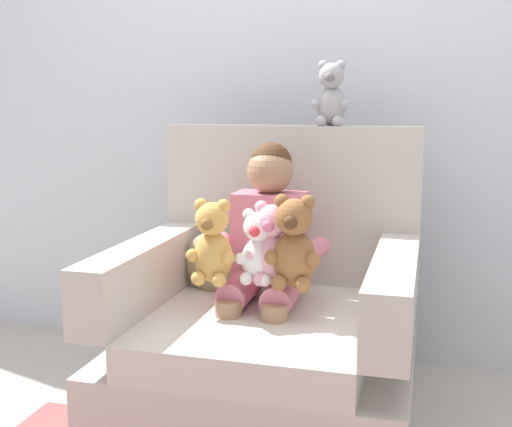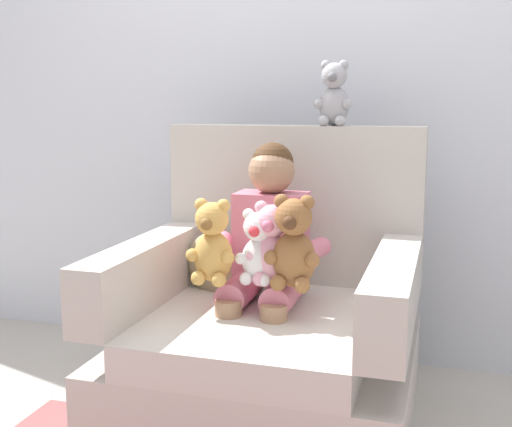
{
  "view_description": "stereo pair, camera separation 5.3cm",
  "coord_description": "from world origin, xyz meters",
  "px_view_note": "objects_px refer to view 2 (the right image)",
  "views": [
    {
      "loc": [
        0.54,
        -2.13,
        1.17
      ],
      "look_at": [
        -0.02,
        -0.05,
        0.8
      ],
      "focal_mm": 45.2,
      "sensor_mm": 36.0,
      "label": 1
    },
    {
      "loc": [
        0.59,
        -2.11,
        1.17
      ],
      "look_at": [
        -0.02,
        -0.05,
        0.8
      ],
      "focal_mm": 45.2,
      "sensor_mm": 36.0,
      "label": 2
    }
  ],
  "objects_px": {
    "armchair": "(271,334)",
    "plush_honey": "(212,244)",
    "plush_white": "(258,249)",
    "plush_brown": "(294,245)",
    "plush_grey_on_backrest": "(334,96)",
    "seated_child": "(266,245)",
    "throw_pillow": "(217,264)",
    "plush_pink": "(272,246)"
  },
  "relations": [
    {
      "from": "seated_child",
      "to": "plush_grey_on_backrest",
      "type": "height_order",
      "value": "plush_grey_on_backrest"
    },
    {
      "from": "seated_child",
      "to": "plush_honey",
      "type": "relative_size",
      "value": 2.81
    },
    {
      "from": "plush_white",
      "to": "plush_grey_on_backrest",
      "type": "xyz_separation_m",
      "value": [
        0.17,
        0.46,
        0.52
      ]
    },
    {
      "from": "plush_white",
      "to": "plush_grey_on_backrest",
      "type": "bearing_deg",
      "value": 64.55
    },
    {
      "from": "armchair",
      "to": "seated_child",
      "type": "distance_m",
      "value": 0.33
    },
    {
      "from": "seated_child",
      "to": "plush_white",
      "type": "xyz_separation_m",
      "value": [
        0.01,
        -0.14,
        0.02
      ]
    },
    {
      "from": "armchair",
      "to": "throw_pillow",
      "type": "relative_size",
      "value": 4.15
    },
    {
      "from": "seated_child",
      "to": "plush_brown",
      "type": "xyz_separation_m",
      "value": [
        0.14,
        -0.16,
        0.04
      ]
    },
    {
      "from": "armchair",
      "to": "plush_brown",
      "type": "height_order",
      "value": "armchair"
    },
    {
      "from": "armchair",
      "to": "plush_brown",
      "type": "xyz_separation_m",
      "value": [
        0.11,
        -0.13,
        0.37
      ]
    },
    {
      "from": "plush_pink",
      "to": "throw_pillow",
      "type": "xyz_separation_m",
      "value": [
        -0.28,
        0.23,
        -0.14
      ]
    },
    {
      "from": "plush_honey",
      "to": "plush_white",
      "type": "distance_m",
      "value": 0.16
    },
    {
      "from": "plush_grey_on_backrest",
      "to": "plush_honey",
      "type": "bearing_deg",
      "value": -115.12
    },
    {
      "from": "plush_pink",
      "to": "plush_grey_on_backrest",
      "type": "distance_m",
      "value": 0.69
    },
    {
      "from": "seated_child",
      "to": "plush_brown",
      "type": "distance_m",
      "value": 0.22
    },
    {
      "from": "throw_pillow",
      "to": "plush_grey_on_backrest",
      "type": "bearing_deg",
      "value": 28.8
    },
    {
      "from": "armchair",
      "to": "plush_white",
      "type": "distance_m",
      "value": 0.36
    },
    {
      "from": "seated_child",
      "to": "plush_grey_on_backrest",
      "type": "distance_m",
      "value": 0.65
    },
    {
      "from": "seated_child",
      "to": "plush_white",
      "type": "relative_size",
      "value": 3.19
    },
    {
      "from": "plush_honey",
      "to": "throw_pillow",
      "type": "bearing_deg",
      "value": 94.72
    },
    {
      "from": "throw_pillow",
      "to": "plush_white",
      "type": "bearing_deg",
      "value": -44.79
    },
    {
      "from": "armchair",
      "to": "plush_pink",
      "type": "distance_m",
      "value": 0.37
    },
    {
      "from": "armchair",
      "to": "plush_honey",
      "type": "height_order",
      "value": "armchair"
    },
    {
      "from": "plush_brown",
      "to": "throw_pillow",
      "type": "xyz_separation_m",
      "value": [
        -0.37,
        0.26,
        -0.16
      ]
    },
    {
      "from": "plush_brown",
      "to": "plush_honey",
      "type": "bearing_deg",
      "value": 169.19
    },
    {
      "from": "armchair",
      "to": "throw_pillow",
      "type": "distance_m",
      "value": 0.36
    },
    {
      "from": "plush_honey",
      "to": "plush_grey_on_backrest",
      "type": "distance_m",
      "value": 0.78
    },
    {
      "from": "plush_honey",
      "to": "plush_brown",
      "type": "distance_m",
      "value": 0.28
    },
    {
      "from": "plush_white",
      "to": "plush_pink",
      "type": "distance_m",
      "value": 0.05
    },
    {
      "from": "seated_child",
      "to": "plush_honey",
      "type": "xyz_separation_m",
      "value": [
        -0.14,
        -0.18,
        0.03
      ]
    },
    {
      "from": "armchair",
      "to": "plush_honey",
      "type": "xyz_separation_m",
      "value": [
        -0.17,
        -0.15,
        0.36
      ]
    },
    {
      "from": "plush_grey_on_backrest",
      "to": "plush_brown",
      "type": "bearing_deg",
      "value": -87.25
    },
    {
      "from": "plush_white",
      "to": "throw_pillow",
      "type": "height_order",
      "value": "plush_white"
    },
    {
      "from": "plush_honey",
      "to": "plush_white",
      "type": "bearing_deg",
      "value": 3.3
    },
    {
      "from": "plush_honey",
      "to": "plush_pink",
      "type": "xyz_separation_m",
      "value": [
        0.2,
        0.05,
        -0.0
      ]
    },
    {
      "from": "plush_white",
      "to": "plush_brown",
      "type": "height_order",
      "value": "plush_brown"
    },
    {
      "from": "seated_child",
      "to": "plush_honey",
      "type": "distance_m",
      "value": 0.23
    },
    {
      "from": "seated_child",
      "to": "plush_pink",
      "type": "height_order",
      "value": "seated_child"
    },
    {
      "from": "seated_child",
      "to": "armchair",
      "type": "bearing_deg",
      "value": -54.04
    },
    {
      "from": "plush_honey",
      "to": "plush_brown",
      "type": "height_order",
      "value": "plush_brown"
    },
    {
      "from": "plush_brown",
      "to": "plush_grey_on_backrest",
      "type": "height_order",
      "value": "plush_grey_on_backrest"
    },
    {
      "from": "plush_honey",
      "to": "plush_grey_on_backrest",
      "type": "relative_size",
      "value": 1.16
    }
  ]
}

